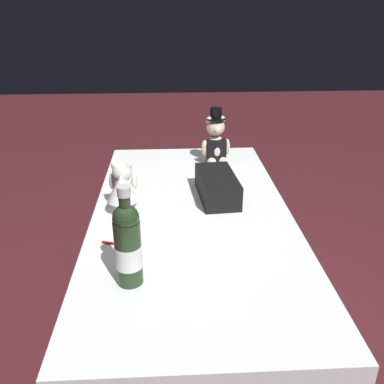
{
  "coord_description": "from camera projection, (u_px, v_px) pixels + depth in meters",
  "views": [
    {
      "loc": [
        -1.6,
        0.09,
        1.54
      ],
      "look_at": [
        0.0,
        0.0,
        0.8
      ],
      "focal_mm": 39.53,
      "sensor_mm": 36.0,
      "label": 1
    }
  ],
  "objects": [
    {
      "name": "ground_plane",
      "position": [
        192.0,
        339.0,
        2.1
      ],
      "size": [
        12.0,
        12.0,
        0.0
      ],
      "primitive_type": "plane",
      "color": "#47191E"
    },
    {
      "name": "reception_table",
      "position": [
        192.0,
        281.0,
        1.95
      ],
      "size": [
        1.7,
        0.84,
        0.7
      ],
      "primitive_type": "cube",
      "color": "white",
      "rests_on": "ground_plane"
    },
    {
      "name": "teddy_bear_groom",
      "position": [
        216.0,
        142.0,
        2.3
      ],
      "size": [
        0.15,
        0.16,
        0.31
      ],
      "color": "beige",
      "rests_on": "reception_table"
    },
    {
      "name": "teddy_bear_bride",
      "position": [
        123.0,
        189.0,
        1.81
      ],
      "size": [
        0.2,
        0.17,
        0.22
      ],
      "color": "white",
      "rests_on": "reception_table"
    },
    {
      "name": "champagne_bottle",
      "position": [
        128.0,
        244.0,
        1.31
      ],
      "size": [
        0.09,
        0.09,
        0.34
      ],
      "color": "#21371C",
      "rests_on": "reception_table"
    },
    {
      "name": "signing_pen",
      "position": [
        117.0,
        244.0,
        1.57
      ],
      "size": [
        0.05,
        0.13,
        0.01
      ],
      "color": "maroon",
      "rests_on": "reception_table"
    },
    {
      "name": "gift_case_black",
      "position": [
        217.0,
        186.0,
        1.93
      ],
      "size": [
        0.34,
        0.18,
        0.11
      ],
      "color": "black",
      "rests_on": "reception_table"
    }
  ]
}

